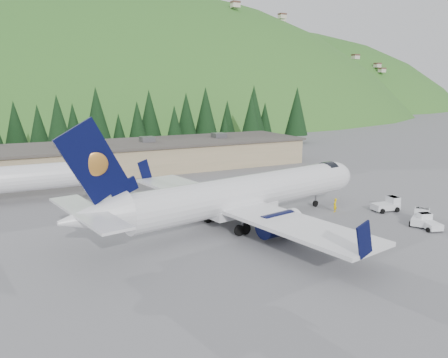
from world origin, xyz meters
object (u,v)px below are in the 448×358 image
at_px(airliner, 240,195).
at_px(terminal_building, 121,157).
at_px(second_airliner, 0,179).
at_px(ramp_worker, 335,205).
at_px(baggage_tug_a, 421,218).
at_px(baggage_tug_c, 428,222).
at_px(baggage_tug_b, 388,205).

relative_size(airliner, terminal_building, 0.54).
distance_m(second_airliner, ramp_worker, 43.46).
bearing_deg(airliner, terminal_building, 85.25).
xyz_separation_m(second_airliner, terminal_building, (19.91, 16.00, -0.70)).
relative_size(baggage_tug_a, terminal_building, 0.05).
bearing_deg(baggage_tug_c, airliner, 77.04).
bearing_deg(baggage_tug_b, terminal_building, 127.27).
xyz_separation_m(baggage_tug_c, terminal_building, (-21.69, 48.61, 1.93)).
xyz_separation_m(terminal_building, ramp_worker, (16.88, -39.01, -1.75)).
height_order(baggage_tug_c, terminal_building, terminal_building).
xyz_separation_m(airliner, ramp_worker, (12.97, -0.80, -2.53)).
relative_size(baggage_tug_a, ramp_worker, 2.05).
height_order(airliner, second_airliner, airliner).
height_order(second_airliner, ramp_worker, second_airliner).
bearing_deg(terminal_building, airliner, -84.16).
height_order(airliner, baggage_tug_b, airliner).
xyz_separation_m(baggage_tug_b, ramp_worker, (-6.27, 2.54, 0.08)).
distance_m(baggage_tug_c, terminal_building, 53.26).
xyz_separation_m(second_airliner, ramp_worker, (36.79, -23.01, -2.45)).
relative_size(baggage_tug_b, terminal_building, 0.05).
height_order(airliner, terminal_building, airliner).
bearing_deg(baggage_tug_a, baggage_tug_b, 48.07).
distance_m(baggage_tug_b, baggage_tug_c, 7.21).
distance_m(airliner, baggage_tug_a, 20.55).
relative_size(second_airliner, baggage_tug_b, 7.83).
bearing_deg(terminal_building, ramp_worker, -66.60).
distance_m(airliner, second_airliner, 32.57).
distance_m(second_airliner, baggage_tug_c, 52.93).
xyz_separation_m(second_airliner, baggage_tug_b, (43.06, -25.54, -2.53)).
bearing_deg(ramp_worker, airliner, -34.74).
bearing_deg(ramp_worker, baggage_tug_a, 91.45).
xyz_separation_m(baggage_tug_a, baggage_tug_b, (0.98, 5.72, 0.03)).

